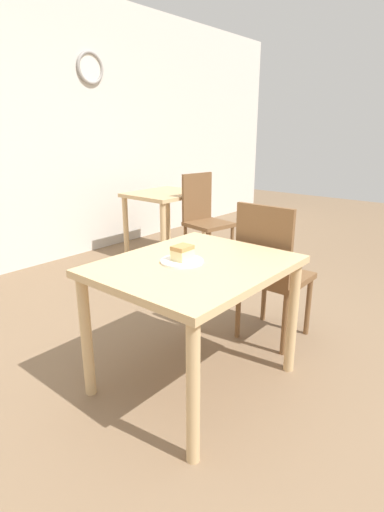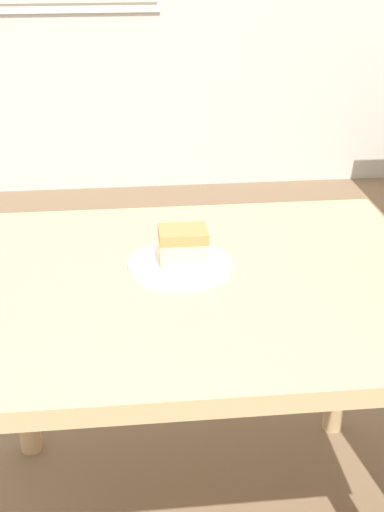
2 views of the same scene
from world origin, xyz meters
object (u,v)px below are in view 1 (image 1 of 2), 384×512
(cake_slice, at_px, (182,253))
(chair_near_window, at_px, (271,270))
(plate, at_px, (182,261))
(dining_table_far, at_px, (165,204))
(chair_far_corner, at_px, (204,217))
(dining_table_near, at_px, (195,281))

(cake_slice, bearing_deg, chair_near_window, -10.60)
(cake_slice, bearing_deg, plate, -159.20)
(chair_near_window, relative_size, plate, 4.24)
(dining_table_far, relative_size, cake_slice, 7.66)
(cake_slice, bearing_deg, chair_far_corner, 35.11)
(dining_table_near, bearing_deg, chair_near_window, -6.46)
(dining_table_far, bearing_deg, dining_table_near, -132.87)
(chair_near_window, xyz_separation_m, chair_far_corner, (1.04, 1.38, 0.00))
(chair_near_window, distance_m, cake_slice, 0.79)
(plate, bearing_deg, chair_near_window, -10.29)
(plate, bearing_deg, cake_slice, 20.80)
(dining_table_near, height_order, plate, plate)
(chair_far_corner, xyz_separation_m, cake_slice, (-1.77, -1.25, 0.27))
(dining_table_near, distance_m, cake_slice, 0.17)
(dining_table_far, relative_size, chair_far_corner, 0.83)
(dining_table_far, bearing_deg, plate, -134.39)
(dining_table_far, height_order, chair_far_corner, chair_far_corner)
(dining_table_near, relative_size, chair_far_corner, 1.05)
(chair_near_window, relative_size, chair_far_corner, 1.00)
(chair_far_corner, bearing_deg, dining_table_near, -133.13)
(chair_far_corner, distance_m, plate, 2.18)
(dining_table_far, bearing_deg, chair_far_corner, -86.58)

